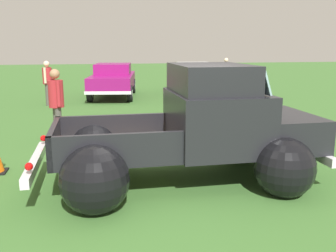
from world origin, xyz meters
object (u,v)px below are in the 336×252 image
(spectator_2, at_px, (226,72))
(spectator_1, at_px, (48,80))
(vintage_pickup_truck, at_px, (200,135))
(show_car_0, at_px, (113,79))
(spectator_0, at_px, (56,101))
(show_car_1, at_px, (196,77))

(spectator_2, bearing_deg, spectator_1, -178.52)
(vintage_pickup_truck, height_order, spectator_1, vintage_pickup_truck)
(spectator_1, bearing_deg, spectator_2, -145.18)
(show_car_0, relative_size, spectator_0, 2.68)
(spectator_0, bearing_deg, spectator_2, 30.71)
(spectator_1, distance_m, spectator_2, 8.62)
(show_car_0, relative_size, show_car_1, 1.03)
(vintage_pickup_truck, distance_m, spectator_2, 12.70)
(show_car_0, bearing_deg, spectator_2, 110.81)
(show_car_1, distance_m, spectator_1, 6.69)
(vintage_pickup_truck, xyz_separation_m, spectator_2, (4.62, 11.83, 0.15))
(spectator_0, distance_m, spectator_2, 11.37)
(vintage_pickup_truck, bearing_deg, show_car_1, 74.85)
(show_car_0, xyz_separation_m, show_car_1, (3.81, 0.36, 0.00))
(spectator_0, xyz_separation_m, spectator_2, (7.19, 8.81, -0.06))
(show_car_0, height_order, spectator_1, spectator_1)
(spectator_1, relative_size, spectator_2, 1.03)
(show_car_1, bearing_deg, vintage_pickup_truck, -14.72)
(show_car_0, distance_m, spectator_0, 7.75)
(vintage_pickup_truck, distance_m, spectator_0, 3.97)
(vintage_pickup_truck, bearing_deg, spectator_2, 68.28)
(spectator_0, height_order, spectator_2, spectator_0)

